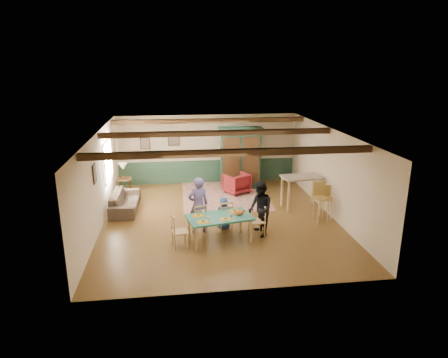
{
  "coord_description": "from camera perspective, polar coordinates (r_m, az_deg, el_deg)",
  "views": [
    {
      "loc": [
        -1.34,
        -11.35,
        4.66
      ],
      "look_at": [
        0.2,
        0.46,
        1.15
      ],
      "focal_mm": 32.0,
      "sensor_mm": 36.0,
      "label": 1
    }
  ],
  "objects": [
    {
      "name": "wall_left",
      "position": [
        12.02,
        -17.48,
        -0.34
      ],
      "size": [
        0.02,
        8.0,
        2.7
      ],
      "primitive_type": "cube",
      "color": "beige",
      "rests_on": "floor"
    },
    {
      "name": "dining_table",
      "position": [
        10.78,
        -0.64,
        -7.13
      ],
      "size": [
        1.85,
        1.26,
        0.71
      ],
      "primitive_type": null,
      "rotation": [
        0.0,
        0.0,
        0.2
      ],
      "color": "#206651",
      "rests_on": "floor"
    },
    {
      "name": "dining_chair_end_left",
      "position": [
        10.49,
        -6.31,
        -7.38
      ],
      "size": [
        0.48,
        0.47,
        0.89
      ],
      "primitive_type": null,
      "rotation": [
        0.0,
        0.0,
        1.77
      ],
      "color": "tan",
      "rests_on": "floor"
    },
    {
      "name": "table_lamp",
      "position": [
        14.69,
        -14.2,
        1.15
      ],
      "size": [
        0.33,
        0.33,
        0.58
      ],
      "primitive_type": null,
      "rotation": [
        0.0,
        0.0,
        0.02
      ],
      "color": "beige",
      "rests_on": "end_table"
    },
    {
      "name": "area_rug",
      "position": [
        14.46,
        0.01,
        -2.35
      ],
      "size": [
        3.03,
        3.58,
        0.01
      ],
      "primitive_type": "cube",
      "rotation": [
        0.0,
        0.0,
        -0.01
      ],
      "color": "#C3AD8D",
      "rests_on": "floor"
    },
    {
      "name": "bar_stool_right",
      "position": [
        12.7,
        14.37,
        -3.22
      ],
      "size": [
        0.39,
        0.42,
        1.01
      ],
      "primitive_type": null,
      "rotation": [
        0.0,
        0.0,
        -0.09
      ],
      "color": "#B89547",
      "rests_on": "floor"
    },
    {
      "name": "sofa",
      "position": [
        13.4,
        -13.96,
        -3.08
      ],
      "size": [
        0.86,
        2.07,
        0.6
      ],
      "primitive_type": "imported",
      "rotation": [
        0.0,
        0.0,
        1.54
      ],
      "color": "#3C3026",
      "rests_on": "floor"
    },
    {
      "name": "dining_chair_far_right",
      "position": [
        11.45,
        0.09,
        -5.17
      ],
      "size": [
        0.47,
        0.48,
        0.89
      ],
      "primitive_type": null,
      "rotation": [
        0.0,
        0.0,
        3.34
      ],
      "color": "tan",
      "rests_on": "floor"
    },
    {
      "name": "place_setting_near_left",
      "position": [
        10.28,
        -2.99,
        -5.91
      ],
      "size": [
        0.42,
        0.35,
        0.11
      ],
      "primitive_type": null,
      "rotation": [
        0.0,
        0.0,
        0.2
      ],
      "color": "gold",
      "rests_on": "dining_table"
    },
    {
      "name": "picture_back_a",
      "position": [
        15.59,
        -7.19,
        5.72
      ],
      "size": [
        0.45,
        0.04,
        0.55
      ],
      "primitive_type": null,
      "color": "gray",
      "rests_on": "wall_back"
    },
    {
      "name": "place_setting_far_left",
      "position": [
        10.7,
        -3.68,
        -4.99
      ],
      "size": [
        0.42,
        0.35,
        0.11
      ],
      "primitive_type": null,
      "rotation": [
        0.0,
        0.0,
        0.2
      ],
      "color": "gold",
      "rests_on": "dining_table"
    },
    {
      "name": "place_setting_near_center",
      "position": [
        10.45,
        0.25,
        -5.5
      ],
      "size": [
        0.42,
        0.35,
        0.11
      ],
      "primitive_type": null,
      "rotation": [
        0.0,
        0.0,
        0.2
      ],
      "color": "gold",
      "rests_on": "dining_table"
    },
    {
      "name": "window_left",
      "position": [
        13.58,
        -16.26,
        2.52
      ],
      "size": [
        0.06,
        1.6,
        1.3
      ],
      "primitive_type": null,
      "color": "white",
      "rests_on": "wall_left"
    },
    {
      "name": "wall_back",
      "position": [
        15.76,
        -2.39,
        4.29
      ],
      "size": [
        7.0,
        0.02,
        2.7
      ],
      "primitive_type": "cube",
      "color": "beige",
      "rests_on": "floor"
    },
    {
      "name": "person_woman",
      "position": [
        11.02,
        5.19,
        -4.29
      ],
      "size": [
        0.73,
        0.86,
        1.55
      ],
      "primitive_type": "imported",
      "rotation": [
        0.0,
        0.0,
        -1.37
      ],
      "color": "black",
      "rests_on": "floor"
    },
    {
      "name": "wainscot_back",
      "position": [
        15.95,
        -2.34,
        1.11
      ],
      "size": [
        6.95,
        0.03,
        0.9
      ],
      "primitive_type": "cube",
      "color": "#223F2D",
      "rests_on": "floor"
    },
    {
      "name": "ceiling_beam_front",
      "position": [
        9.38,
        0.97,
        3.78
      ],
      "size": [
        6.95,
        0.16,
        0.16
      ],
      "primitive_type": "cube",
      "color": "black",
      "rests_on": "ceiling"
    },
    {
      "name": "ceiling_beam_back",
      "position": [
        14.56,
        -2.09,
        8.32
      ],
      "size": [
        6.95,
        0.16,
        0.16
      ],
      "primitive_type": "cube",
      "color": "black",
      "rests_on": "ceiling"
    },
    {
      "name": "ceiling",
      "position": [
        11.6,
        -0.69,
        6.69
      ],
      "size": [
        7.0,
        8.0,
        0.02
      ],
      "primitive_type": "cube",
      "color": "silver",
      "rests_on": "wall_back"
    },
    {
      "name": "armoire",
      "position": [
        15.13,
        2.34,
        3.03
      ],
      "size": [
        1.69,
        0.8,
        2.32
      ],
      "primitive_type": "cube",
      "rotation": [
        0.0,
        0.0,
        -0.09
      ],
      "color": "#133122",
      "rests_on": "floor"
    },
    {
      "name": "person_man",
      "position": [
        11.18,
        -3.69,
        -3.75
      ],
      "size": [
        0.66,
        0.5,
        1.62
      ],
      "primitive_type": "imported",
      "rotation": [
        0.0,
        0.0,
        3.34
      ],
      "color": "#5F508A",
      "rests_on": "floor"
    },
    {
      "name": "floor",
      "position": [
        12.34,
        -0.65,
        -5.76
      ],
      "size": [
        8.0,
        8.0,
        0.0
      ],
      "primitive_type": "plane",
      "color": "#553818",
      "rests_on": "ground"
    },
    {
      "name": "person_child",
      "position": [
        11.51,
        -0.03,
        -4.92
      ],
      "size": [
        0.51,
        0.39,
        0.95
      ],
      "primitive_type": "imported",
      "rotation": [
        0.0,
        0.0,
        3.34
      ],
      "color": "navy",
      "rests_on": "floor"
    },
    {
      "name": "ceiling_beam_mid",
      "position": [
        12.0,
        -0.91,
        6.58
      ],
      "size": [
        6.95,
        0.16,
        0.16
      ],
      "primitive_type": "cube",
      "color": "black",
      "rests_on": "ceiling"
    },
    {
      "name": "end_table",
      "position": [
        14.86,
        -14.04,
        -1.09
      ],
      "size": [
        0.52,
        0.52,
        0.63
      ],
      "primitive_type": null,
      "rotation": [
        0.0,
        0.0,
        -0.01
      ],
      "color": "black",
      "rests_on": "floor"
    },
    {
      "name": "place_setting_far_right",
      "position": [
        10.99,
        1.54,
        -4.37
      ],
      "size": [
        0.42,
        0.35,
        0.11
      ],
      "primitive_type": null,
      "rotation": [
        0.0,
        0.0,
        0.2
      ],
      "color": "gold",
      "rests_on": "dining_table"
    },
    {
      "name": "picture_left_wall",
      "position": [
        11.34,
        -17.99,
        0.73
      ],
      "size": [
        0.04,
        0.42,
        0.52
      ],
      "primitive_type": null,
      "color": "gray",
      "rests_on": "wall_left"
    },
    {
      "name": "dining_chair_far_left",
      "position": [
        11.24,
        -3.55,
        -5.62
      ],
      "size": [
        0.47,
        0.48,
        0.89
      ],
      "primitive_type": null,
      "rotation": [
        0.0,
        0.0,
        3.34
      ],
      "color": "tan",
      "rests_on": "floor"
    },
    {
      "name": "counter_table",
      "position": [
        13.38,
        10.98,
        -1.82
      ],
      "size": [
        1.37,
        0.89,
        1.08
      ],
      "primitive_type": null,
      "rotation": [
        0.0,
        0.0,
        0.11
      ],
      "color": "tan",
      "rests_on": "floor"
    },
    {
      "name": "wall_right",
      "position": [
        12.77,
        15.12,
        0.82
      ],
      "size": [
        0.02,
        8.0,
        2.7
      ],
      "primitive_type": "cube",
      "color": "beige",
      "rests_on": "floor"
    },
    {
      "name": "bar_stool_left",
      "position": [
        12.35,
        13.7,
        -3.27
      ],
      "size": [
        0.47,
        0.51,
        1.2
      ],
      "primitive_type": null,
      "rotation": [
        0.0,
        0.0,
        0.12
      ],
      "color": "#B89547",
      "rests_on": "floor"
    },
    {
      "name": "cat",
      "position": [
        10.69,
        2.16,
        -4.81
      ],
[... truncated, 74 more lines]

